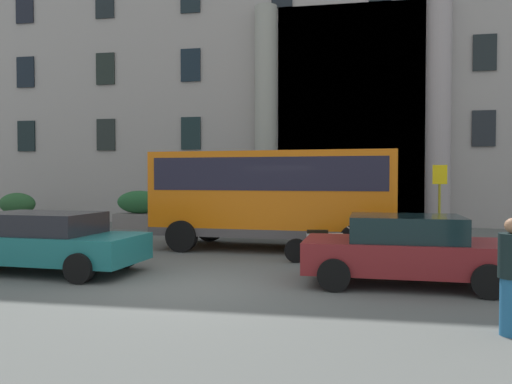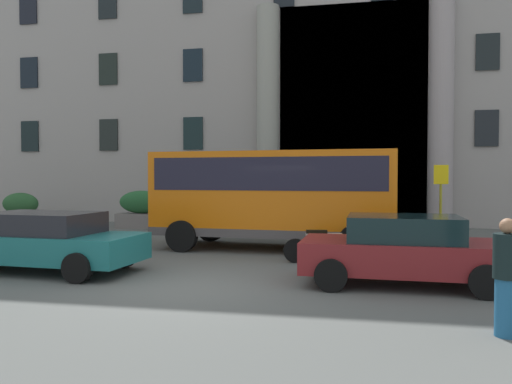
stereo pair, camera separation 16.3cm
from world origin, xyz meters
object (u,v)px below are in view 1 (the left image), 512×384
object	(u,v)px
pedestrian_woman_dark_dress	(512,277)
bus_stop_sign	(440,195)
orange_minibus	(275,192)
hedge_planter_far_west	(342,215)
motorcycle_near_kerb	(323,245)
parked_sedan_second	(406,249)
parked_hatchback_near	(42,241)
hedge_planter_far_east	(140,210)
hedge_planter_west	(264,210)
hedge_planter_east	(17,210)

from	to	relation	value
pedestrian_woman_dark_dress	bus_stop_sign	bearing A→B (deg)	90.25
orange_minibus	hedge_planter_far_west	bearing A→B (deg)	72.71
orange_minibus	motorcycle_near_kerb	distance (m)	2.96
parked_sedan_second	hedge_planter_far_west	bearing A→B (deg)	100.08
parked_hatchback_near	motorcycle_near_kerb	xyz separation A→B (m)	(6.15, 2.36, -0.24)
orange_minibus	parked_hatchback_near	bearing A→B (deg)	-132.00
parked_hatchback_near	motorcycle_near_kerb	world-z (taller)	parked_hatchback_near
parked_hatchback_near	pedestrian_woman_dark_dress	size ratio (longest dim) A/B	2.93
hedge_planter_far_west	pedestrian_woman_dark_dress	xyz separation A→B (m)	(2.44, -12.58, 0.13)
hedge_planter_far_east	pedestrian_woman_dark_dress	bearing A→B (deg)	-49.05
bus_stop_sign	parked_hatchback_near	world-z (taller)	bus_stop_sign
parked_sedan_second	hedge_planter_far_east	bearing A→B (deg)	137.89
bus_stop_sign	hedge_planter_west	size ratio (longest dim) A/B	1.25
parked_sedan_second	motorcycle_near_kerb	xyz separation A→B (m)	(-1.74, 2.27, -0.25)
parked_sedan_second	motorcycle_near_kerb	bearing A→B (deg)	129.38
hedge_planter_far_east	motorcycle_near_kerb	bearing A→B (deg)	-41.66
parked_hatchback_near	hedge_planter_far_west	bearing A→B (deg)	59.64
hedge_planter_far_east	pedestrian_woman_dark_dress	xyz separation A→B (m)	(10.74, -12.37, 0.04)
bus_stop_sign	hedge_planter_east	xyz separation A→B (m)	(-16.89, 2.84, -0.86)
parked_sedan_second	orange_minibus	bearing A→B (deg)	128.25
parked_hatchback_near	parked_sedan_second	size ratio (longest dim) A/B	1.16
parked_sedan_second	parked_hatchback_near	bearing A→B (deg)	-177.52
bus_stop_sign	pedestrian_woman_dark_dress	size ratio (longest dim) A/B	1.58
hedge_planter_far_west	parked_sedan_second	size ratio (longest dim) A/B	0.43
bus_stop_sign	hedge_planter_east	world-z (taller)	bus_stop_sign
hedge_planter_far_east	parked_sedan_second	world-z (taller)	hedge_planter_far_east
hedge_planter_east	parked_hatchback_near	size ratio (longest dim) A/B	0.37
motorcycle_near_kerb	orange_minibus	bearing A→B (deg)	118.14
hedge_planter_far_west	motorcycle_near_kerb	bearing A→B (deg)	-92.85
motorcycle_near_kerb	parked_sedan_second	bearing A→B (deg)	-59.52
parked_hatchback_near	bus_stop_sign	bearing A→B (deg)	37.35
orange_minibus	hedge_planter_far_east	bearing A→B (deg)	146.03
bus_stop_sign	hedge_planter_far_west	distance (m)	4.56
pedestrian_woman_dark_dress	hedge_planter_far_west	bearing A→B (deg)	105.00
orange_minibus	parked_hatchback_near	size ratio (longest dim) A/B	1.53
hedge_planter_far_east	parked_hatchback_near	distance (m)	9.58
hedge_planter_far_east	parked_sedan_second	bearing A→B (deg)	-43.95
orange_minibus	parked_hatchback_near	xyz separation A→B (m)	(-4.60, -4.55, -1.01)
orange_minibus	bus_stop_sign	world-z (taller)	orange_minibus
orange_minibus	hedge_planter_far_west	size ratio (longest dim) A/B	4.14
orange_minibus	hedge_planter_west	bearing A→B (deg)	106.55
hedge_planter_far_west	pedestrian_woman_dark_dress	bearing A→B (deg)	-79.01
orange_minibus	hedge_planter_far_west	world-z (taller)	orange_minibus
parked_sedan_second	pedestrian_woman_dark_dress	xyz separation A→B (m)	(1.06, -3.05, 0.09)
hedge_planter_west	parked_hatchback_near	size ratio (longest dim) A/B	0.43
hedge_planter_far_east	parked_hatchback_near	world-z (taller)	hedge_planter_far_east
orange_minibus	hedge_planter_west	world-z (taller)	orange_minibus
hedge_planter_west	hedge_planter_far_east	distance (m)	5.19
hedge_planter_far_east	parked_hatchback_near	size ratio (longest dim) A/B	0.44
orange_minibus	bus_stop_sign	xyz separation A→B (m)	(4.96, 1.81, -0.15)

